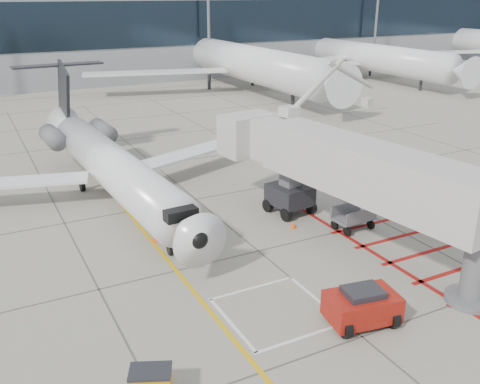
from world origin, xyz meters
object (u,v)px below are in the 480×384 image
pushback_tug (362,305)px  spill_bin (151,384)px  regional_jet (122,152)px  jet_bridge (367,181)px

pushback_tug → spill_bin: (-8.64, -0.24, -0.24)m
regional_jet → spill_bin: size_ratio=21.43×
jet_bridge → spill_bin: (-12.89, -5.39, -3.02)m
jet_bridge → pushback_tug: size_ratio=6.57×
spill_bin → jet_bridge: bearing=46.9°
regional_jet → spill_bin: bearing=-106.3°
spill_bin → pushback_tug: bearing=25.8°
regional_jet → jet_bridge: (9.18, -10.21, -0.04)m
jet_bridge → pushback_tug: (-4.24, -5.15, -2.79)m
regional_jet → jet_bridge: size_ratio=1.54×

